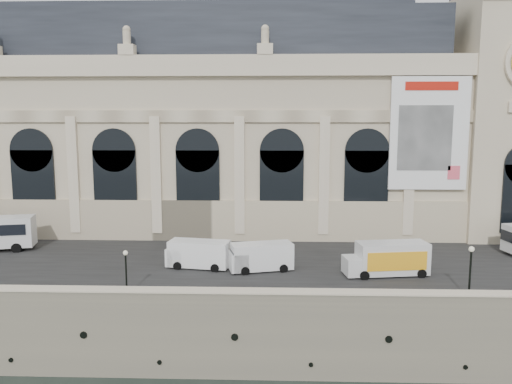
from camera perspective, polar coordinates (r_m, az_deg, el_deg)
ground at (r=42.53m, az=-5.29°, el=-20.55°), size 260.00×260.00×0.00m
quay at (r=74.27m, az=-1.95°, el=-5.51°), size 160.00×70.00×6.00m
street at (r=53.24m, az=-3.49°, el=-7.58°), size 160.00×24.00×0.06m
parapet at (r=40.37m, az=-5.31°, el=-11.86°), size 160.00×1.40×1.21m
museum at (r=68.80m, az=-7.27°, el=7.43°), size 69.00×18.70×29.10m
clock_pavilion at (r=71.28m, az=26.38°, el=9.66°), size 13.00×14.72×36.70m
van_b at (r=48.57m, az=0.23°, el=-7.44°), size 6.47×3.76×2.71m
van_c at (r=49.97m, az=-6.90°, el=-7.04°), size 6.43×3.30×2.73m
box_truck at (r=48.76m, az=14.80°, el=-7.40°), size 8.10×3.68×3.15m
lamp_left at (r=42.99m, az=-14.62°, el=-9.01°), size 0.39×0.39×3.88m
lamp_right at (r=44.32m, az=23.27°, el=-8.52°), size 0.45×0.45×4.43m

